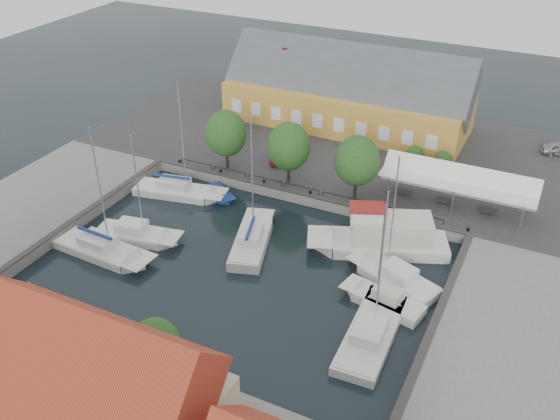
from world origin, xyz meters
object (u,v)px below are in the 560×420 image
east_boat_b (384,302)px  east_boat_a (394,279)px  warehouse (343,95)px  car_red (281,154)px  west_boat_c (136,236)px  center_sailboat (252,242)px  east_boat_c (370,336)px  tent_canopy (459,181)px  trawler (383,239)px  car_silver (560,149)px  west_boat_d (103,251)px  west_boat_a (178,192)px  launch_sw (37,305)px  launch_nw (219,195)px

east_boat_b → east_boat_a: bearing=92.5°
warehouse → car_red: 12.83m
east_boat_b → west_boat_c: size_ratio=0.87×
center_sailboat → east_boat_c: size_ratio=1.00×
warehouse → east_boat_a: 30.18m
tent_canopy → east_boat_b: 15.84m
tent_canopy → trawler: 9.66m
tent_canopy → trawler: bearing=-117.2°
car_silver → east_boat_a: size_ratio=0.34×
car_silver → west_boat_d: bearing=116.1°
warehouse → west_boat_d: size_ratio=2.28×
east_boat_b → west_boat_c: bearing=-177.7°
center_sailboat → west_boat_c: bearing=-159.9°
car_silver → west_boat_a: (-33.17, -23.97, -1.40)m
launch_sw → launch_nw: (3.93, 20.52, -0.00)m
west_boat_a → launch_sw: west_boat_a is taller
east_boat_c → launch_sw: bearing=-162.4°
car_silver → east_boat_c: east_boat_c is taller
trawler → west_boat_c: bearing=-158.4°
west_boat_c → tent_canopy: bearing=33.7°
east_boat_c → launch_nw: size_ratio=2.77×
center_sailboat → east_boat_b: 13.10m
trawler → west_boat_c: 21.68m
warehouse → west_boat_d: bearing=-105.1°
center_sailboat → trawler: 11.35m
center_sailboat → east_boat_a: center_sailboat is taller
trawler → launch_sw: trawler is taller
trawler → west_boat_c: (-20.14, -7.99, -0.76)m
car_silver → east_boat_b: east_boat_b is taller
east_boat_c → west_boat_c: 23.05m
warehouse → tent_canopy: (16.60, -13.86, -0.74)m
east_boat_c → west_boat_d: size_ratio=0.97×
car_red → east_boat_b: (16.96, -16.87, -1.45)m
east_boat_c → tent_canopy: bearing=85.4°
car_red → west_boat_a: bearing=-139.8°
warehouse → tent_canopy: size_ratio=2.04×
east_boat_a → west_boat_c: (-22.41, -4.03, -0.00)m
west_boat_d → launch_sw: bearing=-90.4°
east_boat_a → east_boat_c: size_ratio=0.94×
west_boat_c → launch_nw: (2.72, 9.77, -0.17)m
east_boat_c → launch_nw: 23.89m
car_red → trawler: 17.55m
trawler → launch_nw: size_ratio=2.83×
car_silver → east_boat_c: (-9.26, -35.27, -1.41)m
west_boat_a → west_boat_c: west_boat_a is taller
west_boat_a → launch_nw: bearing=22.7°
car_silver → launch_nw: size_ratio=0.90×
center_sailboat → launch_sw: center_sailboat is taller
center_sailboat → car_red: bearing=106.2°
car_red → east_boat_b: size_ratio=0.46×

